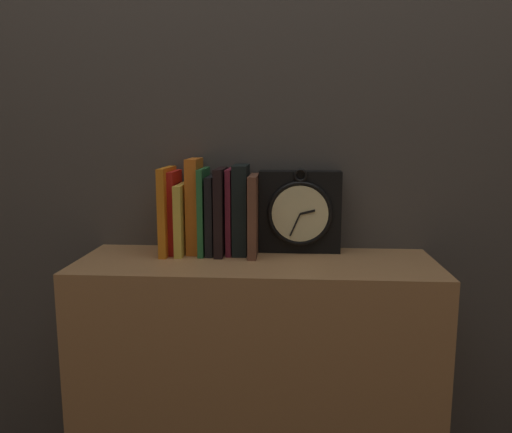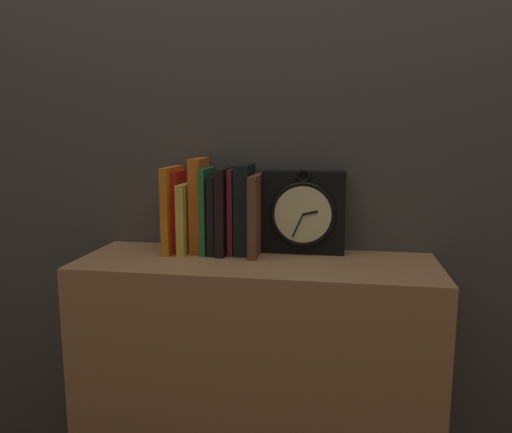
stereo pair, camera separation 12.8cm
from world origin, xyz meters
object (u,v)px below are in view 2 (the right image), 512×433
Objects in this scene: book_slot4_green at (208,210)px; book_slot8_black at (245,209)px; clock at (304,212)px; book_slot6_black at (225,211)px; book_slot1_red at (181,210)px; book_slot3_orange at (200,205)px; book_slot0_orange at (173,209)px; book_slot9_brown at (256,215)px; book_slot7_maroon at (234,211)px; book_slot5_black at (216,214)px; book_slot2_yellow at (187,217)px.

book_slot8_black is at bearing 3.95° from book_slot4_green.
clock is 0.22m from book_slot6_black.
book_slot1_red is 0.97× the size of book_slot4_green.
book_slot6_black is at bearing -10.93° from book_slot3_orange.
book_slot3_orange is at bearing -176.09° from clock.
book_slot0_orange is 0.15m from book_slot6_black.
book_slot1_red is 0.96× the size of book_slot6_black.
book_slot4_green is 1.08× the size of book_slot9_brown.
book_slot1_red is at bearing 179.95° from book_slot7_maroon.
book_slot7_maroon is at bearing 5.03° from book_slot0_orange.
book_slot6_black is at bearing -155.79° from book_slot7_maroon.
book_slot7_maroon is at bearing 179.12° from book_slot8_black.
book_slot5_black is at bearing 6.12° from book_slot4_green.
clock is at bearing 8.50° from book_slot8_black.
book_slot6_black is at bearing 176.73° from book_slot9_brown.
book_slot4_green and book_slot6_black have the same top height.
clock is at bearing 7.05° from book_slot7_maroon.
book_slot3_orange is at bearing 178.13° from book_slot8_black.
book_slot5_black is at bearing 174.70° from book_slot9_brown.
book_slot6_black is at bearing -170.91° from clock.
book_slot7_maroon is (0.15, -0.00, 0.00)m from book_slot1_red.
book_slot6_black reaches higher than book_slot7_maroon.
book_slot2_yellow is at bearing -175.60° from book_slot5_black.
book_slot2_yellow is (0.04, 0.00, -0.02)m from book_slot0_orange.
book_slot0_orange reaches higher than book_slot5_black.
clock is 0.99× the size of book_slot0_orange.
book_slot2_yellow is at bearing -27.12° from book_slot1_red.
clock is 0.29m from book_slot3_orange.
book_slot3_orange is 1.19× the size of book_slot9_brown.
clock is at bearing 3.91° from book_slot3_orange.
book_slot2_yellow is at bearing -173.80° from clock.
book_slot1_red is at bearing -176.10° from clock.
book_slot8_black reaches higher than book_slot2_yellow.
book_slot0_orange is at bearing 179.80° from book_slot9_brown.
book_slot6_black is (0.03, -0.01, 0.01)m from book_slot5_black.
book_slot4_green is (-0.26, -0.03, 0.00)m from clock.
book_slot3_orange is at bearing 157.46° from book_slot4_green.
book_slot8_black is at bearing -0.19° from book_slot1_red.
book_slot9_brown is (0.17, -0.02, -0.02)m from book_slot3_orange.
book_slot3_orange is 1.12× the size of book_slot7_maroon.
clock is at bearing 6.20° from book_slot2_yellow.
book_slot5_black reaches higher than book_slot2_yellow.
book_slot7_maroon is (0.07, 0.01, -0.00)m from book_slot4_green.
clock is 1.11× the size of book_slot5_black.
book_slot2_yellow is (-0.32, -0.04, -0.02)m from clock.
book_slot8_black reaches higher than book_slot4_green.
book_slot0_orange is 1.09× the size of book_slot9_brown.
book_slot0_orange is 0.97× the size of book_slot8_black.
book_slot1_red reaches higher than book_slot9_brown.
book_slot8_black is (-0.16, -0.02, 0.01)m from clock.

